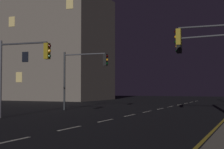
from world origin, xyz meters
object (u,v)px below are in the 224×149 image
(traffic_light_near_right, at_px, (23,63))
(building_distant, at_px, (52,49))
(traffic_light_mid_left, at_px, (210,50))
(traffic_light_overhead_east, at_px, (84,68))
(traffic_light_far_center, at_px, (207,57))

(traffic_light_near_right, relative_size, building_distant, 0.28)
(traffic_light_mid_left, distance_m, building_distant, 38.80)
(traffic_light_mid_left, bearing_deg, traffic_light_overhead_east, 155.12)
(traffic_light_mid_left, distance_m, traffic_light_far_center, 2.45)
(traffic_light_overhead_east, xyz_separation_m, traffic_light_near_right, (0.12, -8.11, -0.10))
(traffic_light_overhead_east, distance_m, traffic_light_far_center, 10.59)
(traffic_light_overhead_east, relative_size, building_distant, 0.28)
(traffic_light_far_center, distance_m, traffic_light_near_right, 11.56)
(building_distant, bearing_deg, traffic_light_mid_left, -43.40)
(traffic_light_near_right, bearing_deg, traffic_light_far_center, 28.60)
(traffic_light_mid_left, relative_size, building_distant, 0.32)
(traffic_light_far_center, xyz_separation_m, traffic_light_near_right, (-10.14, -5.53, -0.47))
(traffic_light_overhead_east, bearing_deg, traffic_light_far_center, -14.12)
(traffic_light_mid_left, height_order, traffic_light_overhead_east, traffic_light_mid_left)
(traffic_light_near_right, bearing_deg, traffic_light_mid_left, 16.44)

